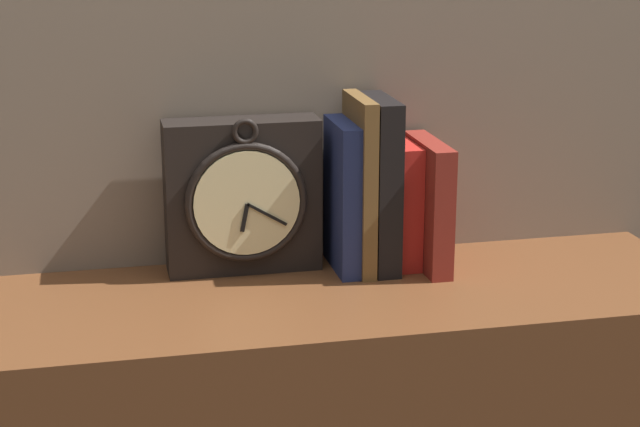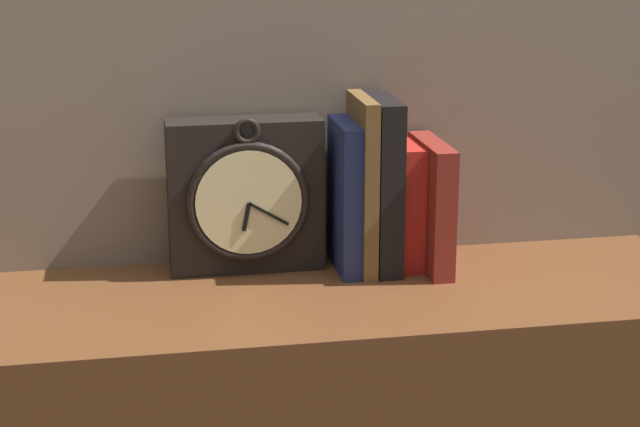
{
  "view_description": "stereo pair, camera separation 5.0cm",
  "coord_description": "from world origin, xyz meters",
  "px_view_note": "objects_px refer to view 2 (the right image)",
  "views": [
    {
      "loc": [
        -0.3,
        -1.37,
        1.4
      ],
      "look_at": [
        0.0,
        0.0,
        0.99
      ],
      "focal_mm": 60.0,
      "sensor_mm": 36.0,
      "label": 1
    },
    {
      "loc": [
        -0.25,
        -1.38,
        1.4
      ],
      "look_at": [
        0.0,
        0.0,
        0.99
      ],
      "focal_mm": 60.0,
      "sensor_mm": 36.0,
      "label": 2
    }
  ],
  "objects_px": {
    "clock": "(246,196)",
    "book_slot2_black": "(382,184)",
    "book_slot4_maroon": "(431,205)",
    "book_slot1_brown": "(362,184)",
    "book_slot3_red": "(405,204)",
    "book_slot0_navy": "(345,197)"
  },
  "relations": [
    {
      "from": "book_slot1_brown",
      "to": "book_slot4_maroon",
      "type": "height_order",
      "value": "book_slot1_brown"
    },
    {
      "from": "book_slot2_black",
      "to": "book_slot3_red",
      "type": "distance_m",
      "value": 0.05
    },
    {
      "from": "book_slot0_navy",
      "to": "book_slot2_black",
      "type": "xyz_separation_m",
      "value": [
        0.06,
        -0.0,
        0.02
      ]
    },
    {
      "from": "book_slot1_brown",
      "to": "book_slot2_black",
      "type": "relative_size",
      "value": 1.01
    },
    {
      "from": "clock",
      "to": "book_slot1_brown",
      "type": "distance_m",
      "value": 0.17
    },
    {
      "from": "book_slot0_navy",
      "to": "book_slot1_brown",
      "type": "xyz_separation_m",
      "value": [
        0.02,
        -0.0,
        0.02
      ]
    },
    {
      "from": "clock",
      "to": "book_slot4_maroon",
      "type": "height_order",
      "value": "clock"
    },
    {
      "from": "book_slot0_navy",
      "to": "clock",
      "type": "bearing_deg",
      "value": 170.34
    },
    {
      "from": "book_slot0_navy",
      "to": "book_slot3_red",
      "type": "distance_m",
      "value": 0.1
    },
    {
      "from": "book_slot2_black",
      "to": "book_slot3_red",
      "type": "height_order",
      "value": "book_slot2_black"
    },
    {
      "from": "clock",
      "to": "book_slot4_maroon",
      "type": "distance_m",
      "value": 0.27
    },
    {
      "from": "clock",
      "to": "book_slot0_navy",
      "type": "xyz_separation_m",
      "value": [
        0.14,
        -0.02,
        -0.0
      ]
    },
    {
      "from": "book_slot2_black",
      "to": "book_slot0_navy",
      "type": "bearing_deg",
      "value": 177.84
    },
    {
      "from": "book_slot2_black",
      "to": "book_slot4_maroon",
      "type": "relative_size",
      "value": 1.33
    },
    {
      "from": "clock",
      "to": "book_slot4_maroon",
      "type": "relative_size",
      "value": 1.23
    },
    {
      "from": "clock",
      "to": "book_slot2_black",
      "type": "height_order",
      "value": "book_slot2_black"
    },
    {
      "from": "book_slot2_black",
      "to": "book_slot4_maroon",
      "type": "distance_m",
      "value": 0.08
    },
    {
      "from": "clock",
      "to": "book_slot1_brown",
      "type": "xyz_separation_m",
      "value": [
        0.17,
        -0.03,
        0.02
      ]
    },
    {
      "from": "book_slot1_brown",
      "to": "book_slot3_red",
      "type": "relative_size",
      "value": 1.39
    },
    {
      "from": "clock",
      "to": "book_slot1_brown",
      "type": "bearing_deg",
      "value": -9.36
    },
    {
      "from": "book_slot2_black",
      "to": "book_slot4_maroon",
      "type": "bearing_deg",
      "value": -10.13
    },
    {
      "from": "clock",
      "to": "book_slot0_navy",
      "type": "height_order",
      "value": "clock"
    }
  ]
}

